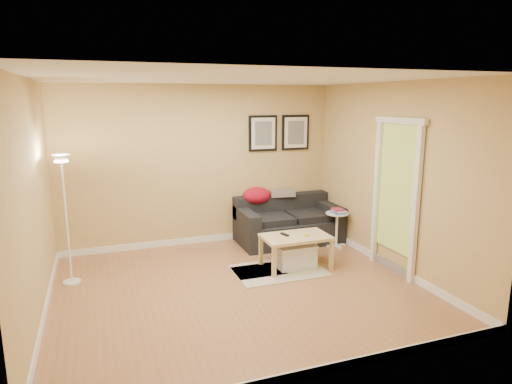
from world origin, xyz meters
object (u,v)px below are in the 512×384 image
coffee_table (296,252)px  storage_bin (294,255)px  sofa (289,220)px  side_table (337,229)px  book_stack (338,211)px  floor_lamp (67,224)px

coffee_table → storage_bin: 0.07m
coffee_table → storage_bin: bearing=102.6°
sofa → side_table: 0.81m
sofa → book_stack: 0.85m
book_stack → floor_lamp: floor_lamp is taller
sofa → storage_bin: bearing=-109.8°
sofa → side_table: sofa is taller
sofa → coffee_table: (-0.38, -1.11, -0.14)m
coffee_table → storage_bin: (-0.01, 0.02, -0.06)m
side_table → book_stack: bearing=-70.7°
coffee_table → book_stack: book_stack is taller
coffee_table → side_table: (1.02, 0.63, 0.05)m
side_table → book_stack: 0.32m
floor_lamp → sofa: bearing=10.5°
sofa → book_stack: size_ratio=7.43×
side_table → storage_bin: bearing=-149.3°
storage_bin → sofa: bearing=70.2°
storage_bin → book_stack: (1.04, 0.60, 0.43)m
book_stack → side_table: bearing=130.3°
sofa → floor_lamp: bearing=-169.5°
sofa → floor_lamp: floor_lamp is taller
sofa → storage_bin: (-0.39, -1.09, -0.20)m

